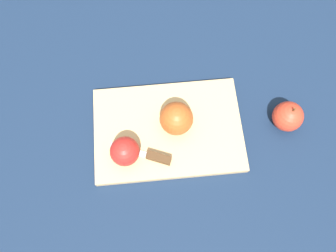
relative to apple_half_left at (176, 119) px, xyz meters
The scene contains 6 objects.
ground_plane 0.07m from the apple_half_left, 15.49° to the left, with size 4.00×4.00×0.00m, color #14233D.
cutting_board 0.06m from the apple_half_left, 15.49° to the left, with size 0.44×0.33×0.02m.
apple_half_left is the anchor object (origin of this frame).
apple_half_right 0.16m from the apple_half_left, 19.80° to the left, with size 0.08×0.08×0.08m.
knife 0.12m from the apple_half_left, 44.78° to the left, with size 0.15×0.10×0.02m.
apple_whole 0.31m from the apple_half_left, 169.35° to the left, with size 0.08×0.08×0.10m.
Camera 1 is at (0.07, 0.29, 0.87)m, focal length 35.00 mm.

